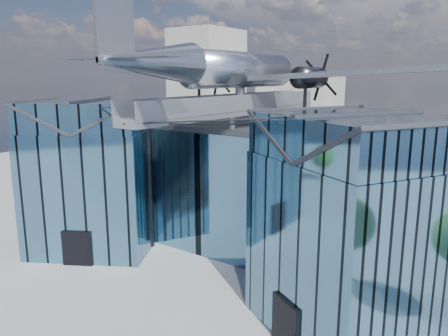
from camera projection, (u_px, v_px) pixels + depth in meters
The scene contains 4 objects.
ground_plane at pixel (207, 273), 30.69m from camera, with size 120.00×120.00×0.00m, color gray.
museum at pixel (252, 181), 34.17m from camera, with size 32.88×24.50×17.60m.
bg_towers at pixel (413, 99), 67.93m from camera, with size 77.00×24.50×26.00m.
tree_side_w at pixel (56, 171), 44.28m from camera, with size 4.88×4.88×6.07m.
Camera 1 is at (17.55, -22.48, 13.58)m, focal length 35.00 mm.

